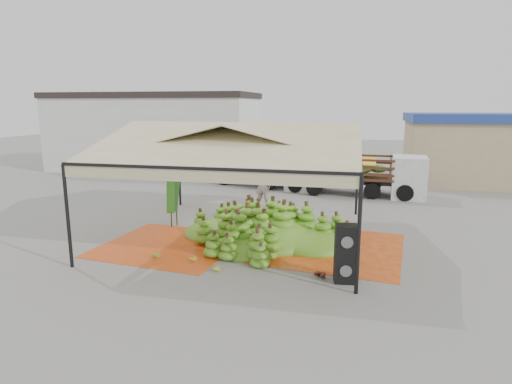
% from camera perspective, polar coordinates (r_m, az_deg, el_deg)
% --- Properties ---
extents(ground, '(90.00, 90.00, 0.00)m').
position_cam_1_polar(ground, '(15.38, -1.98, -5.81)').
color(ground, slate).
rests_on(ground, ground).
extents(canopy_tent, '(8.10, 8.10, 4.00)m').
position_cam_1_polar(canopy_tent, '(14.74, -2.07, 6.52)').
color(canopy_tent, black).
rests_on(canopy_tent, ground).
extents(building_white, '(14.30, 6.30, 5.40)m').
position_cam_1_polar(building_white, '(31.43, -13.30, 7.84)').
color(building_white, silver).
rests_on(building_white, ground).
extents(building_tan, '(6.30, 5.30, 4.10)m').
position_cam_1_polar(building_tan, '(28.00, 25.74, 5.27)').
color(building_tan, tan).
rests_on(building_tan, ground).
extents(tarp_left, '(4.71, 4.53, 0.01)m').
position_cam_1_polar(tarp_left, '(14.64, -11.44, -6.93)').
color(tarp_left, '#C54B12').
rests_on(tarp_left, ground).
extents(tarp_right, '(4.93, 5.12, 0.01)m').
position_cam_1_polar(tarp_right, '(14.29, 10.04, -7.34)').
color(tarp_right, orange).
rests_on(tarp_right, ground).
extents(banana_heap, '(7.26, 6.43, 1.34)m').
position_cam_1_polar(banana_heap, '(14.66, 1.49, -3.97)').
color(banana_heap, '#4F851B').
rests_on(banana_heap, ground).
extents(hand_yellow_a, '(0.52, 0.44, 0.21)m').
position_cam_1_polar(hand_yellow_a, '(12.28, -5.70, -9.92)').
color(hand_yellow_a, gold).
rests_on(hand_yellow_a, ground).
extents(hand_yellow_b, '(0.45, 0.38, 0.19)m').
position_cam_1_polar(hand_yellow_b, '(13.12, -8.66, -8.61)').
color(hand_yellow_b, gold).
rests_on(hand_yellow_b, ground).
extents(hand_red_a, '(0.42, 0.35, 0.18)m').
position_cam_1_polar(hand_red_a, '(12.00, 7.75, -10.57)').
color(hand_red_a, '#551B13').
rests_on(hand_red_a, ground).
extents(hand_red_b, '(0.62, 0.56, 0.23)m').
position_cam_1_polar(hand_red_b, '(11.85, 8.29, -10.78)').
color(hand_red_b, '#5E1B15').
rests_on(hand_red_b, ground).
extents(hand_green, '(0.52, 0.46, 0.21)m').
position_cam_1_polar(hand_green, '(13.64, -13.44, -7.98)').
color(hand_green, '#507217').
rests_on(hand_green, ground).
extents(hanging_bunches, '(1.74, 0.24, 0.20)m').
position_cam_1_polar(hanging_bunches, '(14.78, 1.38, 3.89)').
color(hanging_bunches, '#457217').
rests_on(hanging_bunches, ground).
extents(speaker_stack, '(0.62, 0.55, 1.55)m').
position_cam_1_polar(speaker_stack, '(11.53, 11.84, -8.04)').
color(speaker_stack, black).
rests_on(speaker_stack, ground).
extents(banana_leaves, '(0.96, 1.36, 3.70)m').
position_cam_1_polar(banana_leaves, '(16.71, -10.59, -4.59)').
color(banana_leaves, '#26761F').
rests_on(banana_leaves, ground).
extents(vendor, '(0.76, 0.54, 1.97)m').
position_cam_1_polar(vendor, '(19.51, 0.93, 0.91)').
color(vendor, gray).
rests_on(vendor, ground).
extents(truck_left, '(6.47, 3.65, 2.11)m').
position_cam_1_polar(truck_left, '(24.25, 2.25, 3.75)').
color(truck_left, '#472617').
rests_on(truck_left, ground).
extents(truck_right, '(6.16, 2.48, 2.07)m').
position_cam_1_polar(truck_right, '(22.65, 14.80, 2.76)').
color(truck_right, '#4F2A1A').
rests_on(truck_right, ground).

